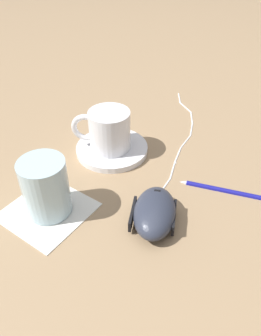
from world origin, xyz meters
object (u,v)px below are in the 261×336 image
coffee_cup (108,130)px  saucer (112,149)px  pen (224,189)px  computer_mouse (155,212)px  drinking_glass (46,189)px

coffee_cup → saucer: bearing=-105.5°
saucer → pen: 0.21m
saucer → computer_mouse: (-0.18, 0.03, 0.01)m
coffee_cup → drinking_glass: (-0.09, 0.14, -0.00)m
computer_mouse → drinking_glass: size_ratio=1.30×
drinking_glass → pen: drinking_glass is taller
computer_mouse → pen: size_ratio=1.04×
saucer → drinking_glass: 0.18m
coffee_cup → pen: coffee_cup is taller
saucer → drinking_glass: size_ratio=1.50×
saucer → coffee_cup: (0.00, 0.01, 0.04)m
saucer → pen: (-0.18, -0.11, -0.00)m
computer_mouse → saucer: bearing=-8.0°
saucer → pen: saucer is taller
coffee_cup → computer_mouse: bearing=173.7°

